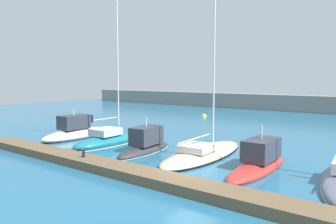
{
  "coord_description": "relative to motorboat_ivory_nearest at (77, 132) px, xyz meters",
  "views": [
    {
      "loc": [
        9.83,
        -15.1,
        5.63
      ],
      "look_at": [
        -4.14,
        3.31,
        3.25
      ],
      "focal_mm": 34.91,
      "sensor_mm": 36.0,
      "label": 1
    }
  ],
  "objects": [
    {
      "name": "sailboat_sand_fourth",
      "position": [
        13.38,
        1.0,
        -0.27
      ],
      "size": [
        3.83,
        10.6,
        22.44
      ],
      "rotation": [
        0.0,
        0.0,
        1.63
      ],
      "color": "beige",
      "rests_on": "ground_plane"
    },
    {
      "name": "ground_plane",
      "position": [
        15.6,
        -4.03,
        -0.58
      ],
      "size": [
        120.0,
        120.0,
        0.0
      ],
      "primitive_type": "plane",
      "color": "#236084"
    },
    {
      "name": "mooring_buoy_yellow",
      "position": [
        0.5,
        22.61,
        -0.58
      ],
      "size": [
        0.79,
        0.79,
        0.79
      ],
      "primitive_type": "sphere",
      "color": "yellow",
      "rests_on": "ground_plane"
    },
    {
      "name": "motorboat_ivory_nearest",
      "position": [
        0.0,
        0.0,
        0.0
      ],
      "size": [
        2.34,
        7.58,
        3.12
      ],
      "rotation": [
        0.0,
        0.0,
        1.6
      ],
      "color": "silver",
      "rests_on": "ground_plane"
    },
    {
      "name": "dock_bollard",
      "position": [
        8.52,
        -5.91,
        0.18
      ],
      "size": [
        0.2,
        0.2,
        0.44
      ],
      "primitive_type": "cylinder",
      "color": "black",
      "rests_on": "dock_pier"
    },
    {
      "name": "sailboat_teal_second",
      "position": [
        4.66,
        0.1,
        -0.16
      ],
      "size": [
        2.99,
        8.33,
        17.23
      ],
      "rotation": [
        0.0,
        0.0,
        1.61
      ],
      "color": "#19707F",
      "rests_on": "ground_plane"
    },
    {
      "name": "motorboat_charcoal_third",
      "position": [
        9.18,
        -0.59,
        -0.03
      ],
      "size": [
        2.29,
        6.33,
        2.91
      ],
      "rotation": [
        0.0,
        0.0,
        1.67
      ],
      "color": "#2D2D33",
      "rests_on": "ground_plane"
    },
    {
      "name": "motorboat_red_fifth",
      "position": [
        17.97,
        0.02,
        -0.06
      ],
      "size": [
        1.94,
        7.67,
        3.04
      ],
      "rotation": [
        0.0,
        0.0,
        1.57
      ],
      "color": "#B72D28",
      "rests_on": "ground_plane"
    },
    {
      "name": "dock_pier",
      "position": [
        15.6,
        -5.91,
        -0.31
      ],
      "size": [
        36.31,
        1.75,
        0.54
      ],
      "primitive_type": "cube",
      "color": "brown",
      "rests_on": "ground_plane"
    }
  ]
}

